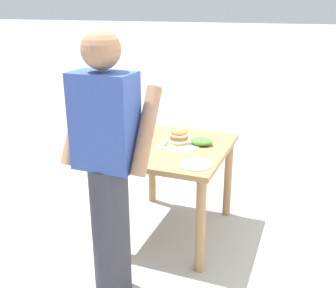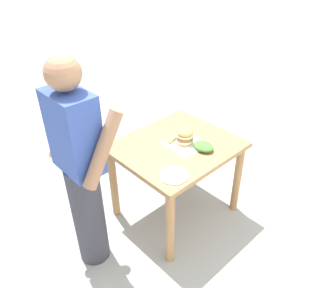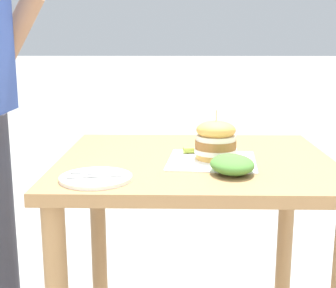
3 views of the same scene
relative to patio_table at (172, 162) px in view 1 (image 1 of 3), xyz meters
The scene contains 8 objects.
ground_plane 0.63m from the patio_table, ahead, with size 80.00×80.00×0.00m, color #9E9E99.
patio_table is the anchor object (origin of this frame).
serving_paper 0.15m from the patio_table, 133.32° to the right, with size 0.30×0.30×0.00m, color white.
sandwich 0.22m from the patio_table, 111.84° to the right, with size 0.15×0.15×0.17m.
pickle_spear 0.16m from the patio_table, ahead, with size 0.02×0.02×0.09m, color #8EA83D.
side_plate_with_forks 0.45m from the patio_table, 132.41° to the left, with size 0.22×0.22×0.02m.
side_salad 0.28m from the patio_table, 151.90° to the right, with size 0.18×0.14×0.06m, color #477F33.
diner_across_table 0.88m from the patio_table, 83.01° to the left, with size 0.55×0.35×1.69m.
Camera 1 is at (-1.00, 2.72, 1.81)m, focal length 42.00 mm.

